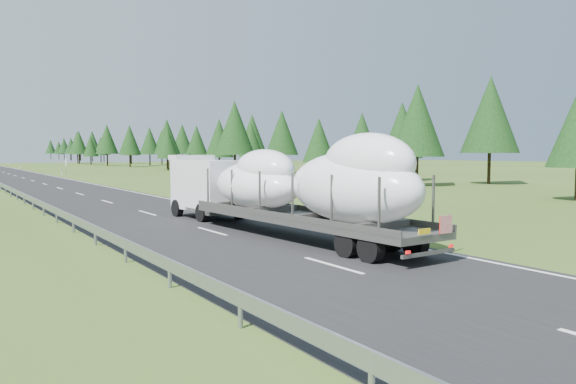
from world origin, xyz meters
TOP-DOWN VIEW (x-y plane):
  - ground at (0.00, 0.00)m, footprint 400.00×400.00m
  - road_surface at (0.00, 100.00)m, footprint 10.00×400.00m
  - marker_posts at (6.50, 155.00)m, footprint 0.13×350.08m
  - highway_sign at (7.20, 80.00)m, footprint 0.08×0.90m
  - tree_line_right at (40.09, 128.83)m, footprint 27.51×359.51m
  - boat_truck at (2.05, 6.47)m, footprint 3.32×18.37m

SIDE VIEW (x-z plane):
  - ground at x=0.00m, z-range 0.00..0.00m
  - road_surface at x=0.00m, z-range 0.00..0.02m
  - marker_posts at x=6.50m, z-range 0.04..1.04m
  - highway_sign at x=7.20m, z-range 0.51..3.11m
  - boat_truck at x=2.05m, z-range 0.06..4.27m
  - tree_line_right at x=40.09m, z-range 0.56..13.20m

